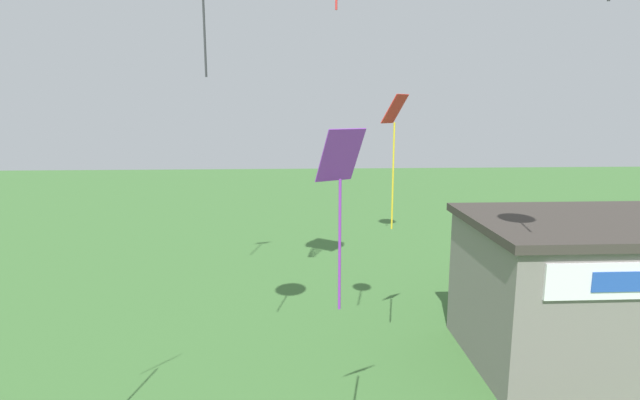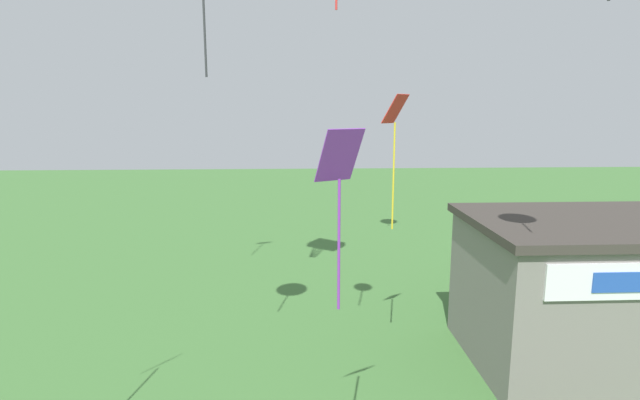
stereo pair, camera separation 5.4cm
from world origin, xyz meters
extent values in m
cube|color=slate|center=(9.07, 12.09, 2.05)|extent=(8.91, 4.92, 4.09)
cube|color=#38332D|center=(9.07, 12.09, 4.21)|extent=(9.21, 5.22, 0.24)
cube|color=red|center=(2.10, 12.01, 7.41)|extent=(0.78, 0.80, 0.77)
cylinder|color=yellow|center=(2.10, 12.01, 5.60)|extent=(0.05, 0.05, 2.92)
cube|color=purple|center=(0.19, 6.95, 6.66)|extent=(0.85, 0.74, 0.90)
cylinder|color=purple|center=(0.19, 6.95, 5.11)|extent=(0.05, 0.05, 2.31)
cylinder|color=#333338|center=(-2.52, 10.27, 9.43)|extent=(0.05, 0.05, 2.63)
camera|label=1|loc=(-0.57, -1.30, 7.44)|focal=28.00mm
camera|label=2|loc=(-0.52, -1.30, 7.44)|focal=28.00mm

